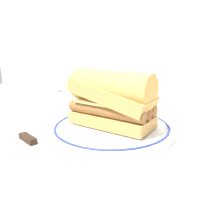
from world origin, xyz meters
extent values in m
plane|color=silver|center=(0.00, 0.00, 0.00)|extent=(1.50, 1.50, 0.00)
cube|color=silver|center=(0.00, 0.34, 0.30)|extent=(1.50, 0.02, 0.60)
cylinder|color=white|center=(-0.01, 0.00, 0.01)|extent=(0.28, 0.28, 0.01)
torus|color=navy|center=(-0.01, 0.00, 0.01)|extent=(0.26, 0.26, 0.01)
cube|color=tan|center=(-0.01, 0.00, 0.03)|extent=(0.20, 0.11, 0.03)
cylinder|color=brown|center=(-0.02, -0.03, 0.05)|extent=(0.19, 0.05, 0.03)
cylinder|color=brown|center=(-0.01, 0.00, 0.05)|extent=(0.19, 0.05, 0.03)
cylinder|color=brown|center=(-0.01, 0.03, 0.05)|extent=(0.19, 0.05, 0.03)
cube|color=#EAD67A|center=(-0.01, 0.00, 0.07)|extent=(0.16, 0.10, 0.01)
cube|color=#DB9852|center=(-0.01, 0.00, 0.09)|extent=(0.20, 0.11, 0.07)
cylinder|color=tan|center=(-0.01, 0.00, 0.10)|extent=(0.19, 0.09, 0.07)
cylinder|color=white|center=(-0.26, 0.12, 0.02)|extent=(0.03, 0.03, 0.05)
sphere|color=silver|center=(-0.26, 0.12, 0.06)|extent=(0.03, 0.03, 0.03)
cube|color=silver|center=(-0.21, -0.10, 0.00)|extent=(0.09, 0.05, 0.01)
cube|color=black|center=(-0.15, -0.13, 0.01)|extent=(0.06, 0.03, 0.01)
camera|label=1|loc=(0.21, -0.46, 0.20)|focal=38.08mm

